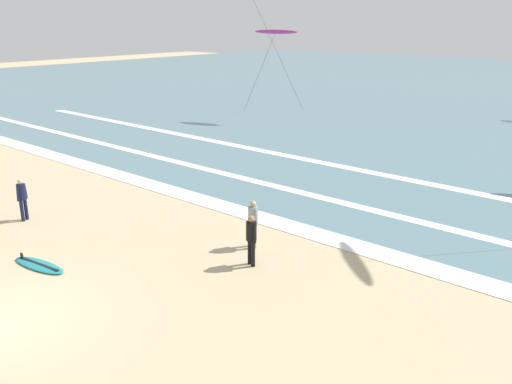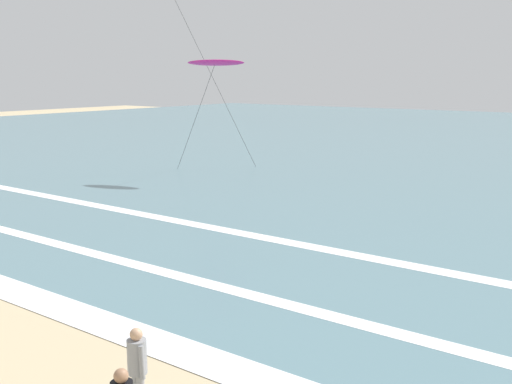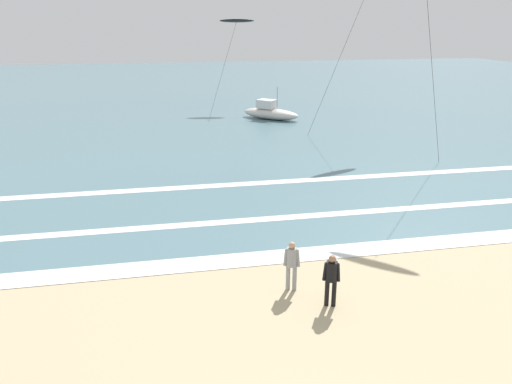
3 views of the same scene
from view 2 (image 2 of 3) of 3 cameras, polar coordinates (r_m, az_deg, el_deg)
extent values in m
cube|color=white|center=(13.55, -9.30, -13.63)|extent=(53.89, 1.08, 0.01)
cube|color=white|center=(16.67, -3.59, -8.74)|extent=(54.82, 0.55, 0.01)
cube|color=white|center=(20.65, 3.99, -4.88)|extent=(52.85, 0.66, 0.01)
sphere|color=#9E7051|center=(9.05, -12.44, -16.36)|extent=(0.21, 0.21, 0.21)
cylinder|color=gray|center=(10.45, -11.01, -14.79)|extent=(0.32, 0.32, 0.58)
cylinder|color=gray|center=(10.61, -11.40, -14.53)|extent=(0.16, 0.13, 0.56)
cylinder|color=gray|center=(10.30, -10.59, -15.32)|extent=(0.16, 0.13, 0.56)
sphere|color=tan|center=(10.29, -11.09, -12.86)|extent=(0.21, 0.21, 0.21)
ellipsoid|color=#CC2384|center=(32.66, -3.79, 11.92)|extent=(3.29, 1.67, 0.43)
cylinder|color=#333333|center=(34.94, -5.69, 6.70)|extent=(4.66, 1.82, 6.24)
cylinder|color=#333333|center=(36.25, -6.91, 16.09)|extent=(4.59, 7.89, 17.95)
camera|label=1|loc=(7.41, -174.95, 1.72)|focal=38.21mm
camera|label=3|loc=(12.70, -86.94, 10.51)|focal=34.62mm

